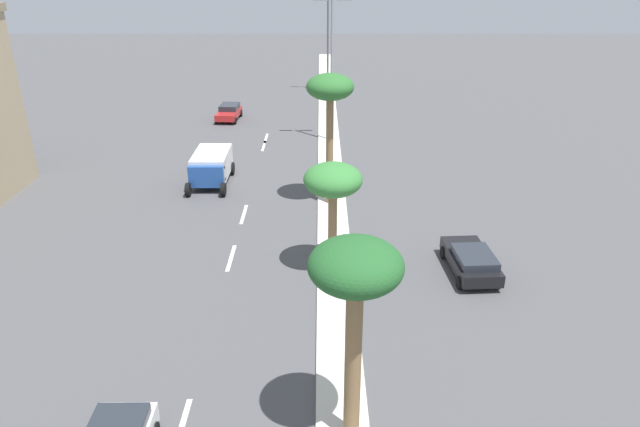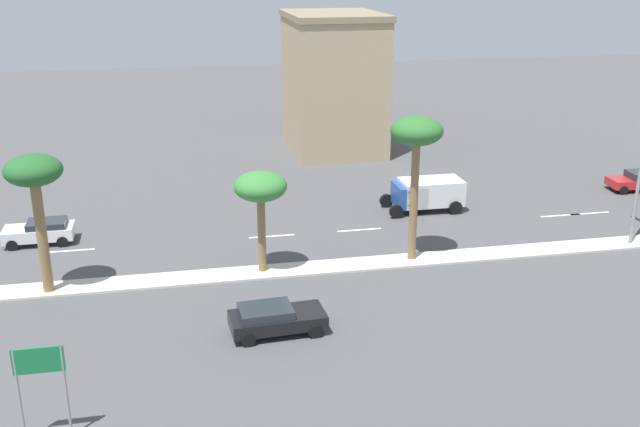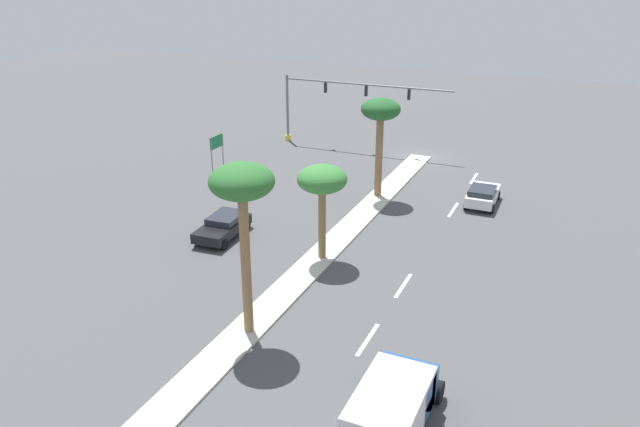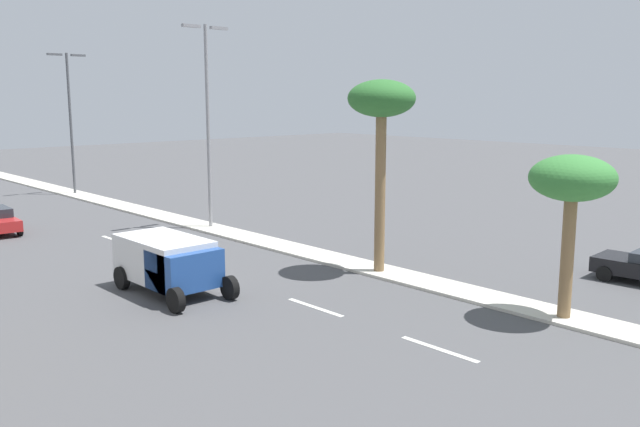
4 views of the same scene
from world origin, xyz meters
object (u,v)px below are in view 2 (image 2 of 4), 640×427
(directional_road_sign, at_px, (40,372))
(sedan_red_right, at_px, (638,180))
(palm_tree_far, at_px, (34,178))
(sedan_white_near, at_px, (40,231))
(palm_tree_left, at_px, (260,189))
(commercial_building, at_px, (333,82))
(box_truck, at_px, (425,193))
(sedan_black_mid, at_px, (275,318))
(palm_tree_trailing, at_px, (417,138))

(directional_road_sign, relative_size, sedan_red_right, 0.89)
(palm_tree_far, distance_m, sedan_white_near, 9.12)
(directional_road_sign, height_order, palm_tree_left, palm_tree_left)
(palm_tree_left, bearing_deg, palm_tree_far, -87.89)
(sedan_red_right, bearing_deg, commercial_building, -130.93)
(sedan_red_right, height_order, box_truck, box_truck)
(directional_road_sign, distance_m, palm_tree_left, 16.07)
(directional_road_sign, relative_size, sedan_black_mid, 0.82)
(palm_tree_far, xyz_separation_m, sedan_white_near, (-7.28, -1.40, -5.30))
(palm_tree_left, height_order, sedan_white_near, palm_tree_left)
(commercial_building, height_order, palm_tree_far, commercial_building)
(palm_tree_trailing, bearing_deg, box_truck, 156.43)
(palm_tree_far, bearing_deg, sedan_white_near, -169.13)
(commercial_building, height_order, sedan_red_right, commercial_building)
(sedan_red_right, height_order, sedan_white_near, sedan_red_right)
(sedan_white_near, xyz_separation_m, box_truck, (-1.19, 24.28, 0.46))
(directional_road_sign, relative_size, palm_tree_left, 0.66)
(directional_road_sign, bearing_deg, sedan_red_right, 120.39)
(palm_tree_left, distance_m, box_truck, 14.81)
(sedan_white_near, bearing_deg, directional_road_sign, 8.80)
(sedan_white_near, relative_size, sedan_black_mid, 0.91)
(palm_tree_far, xyz_separation_m, palm_tree_trailing, (-0.42, 19.37, 0.98))
(palm_tree_trailing, xyz_separation_m, sedan_red_right, (-9.27, 20.25, -6.28))
(sedan_white_near, bearing_deg, sedan_black_mid, 41.27)
(directional_road_sign, bearing_deg, palm_tree_trailing, 126.25)
(commercial_building, height_order, sedan_white_near, commercial_building)
(directional_road_sign, distance_m, sedan_red_right, 44.03)
(commercial_building, bearing_deg, sedan_red_right, 49.07)
(sedan_red_right, bearing_deg, box_truck, -85.84)
(sedan_red_right, bearing_deg, palm_tree_left, -72.03)
(directional_road_sign, bearing_deg, palm_tree_far, -172.41)
(directional_road_sign, xyz_separation_m, sedan_black_mid, (-6.11, 8.98, -1.94))
(palm_tree_left, distance_m, sedan_black_mid, 7.92)
(directional_road_sign, height_order, commercial_building, commercial_building)
(commercial_building, xyz_separation_m, palm_tree_trailing, (25.80, -1.18, 1.16))
(sedan_black_mid, bearing_deg, palm_tree_far, -121.18)
(sedan_black_mid, bearing_deg, palm_tree_left, 177.43)
(commercial_building, bearing_deg, palm_tree_left, -20.37)
(directional_road_sign, xyz_separation_m, sedan_white_near, (-19.84, -3.07, -1.91))
(sedan_black_mid, bearing_deg, directional_road_sign, -55.78)
(palm_tree_left, distance_m, sedan_red_right, 30.38)
(sedan_white_near, bearing_deg, sedan_red_right, 93.36)
(commercial_building, bearing_deg, palm_tree_far, -38.08)
(commercial_building, xyz_separation_m, sedan_white_near, (18.94, -21.95, -5.11))
(commercial_building, distance_m, palm_tree_left, 27.57)
(directional_road_sign, relative_size, palm_tree_far, 0.51)
(directional_road_sign, height_order, palm_tree_far, palm_tree_far)
(palm_tree_trailing, bearing_deg, sedan_black_mid, -51.75)
(directional_road_sign, distance_m, sedan_white_near, 20.17)
(palm_tree_left, distance_m, sedan_white_near, 14.69)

